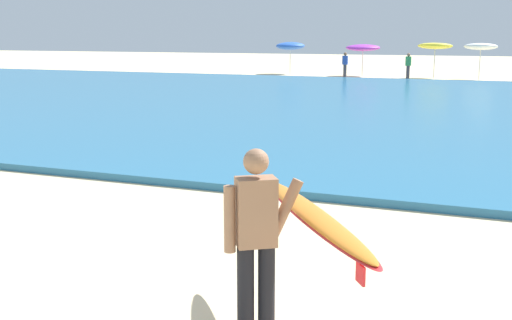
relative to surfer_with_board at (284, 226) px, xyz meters
The scene contains 8 objects.
sea 19.00m from the surfer_with_board, 100.35° to the left, with size 120.00×28.00×0.14m, color teal.
surfer_with_board is the anchor object (origin of this frame).
beach_umbrella_0 38.88m from the surfer_with_board, 108.70° to the left, with size 1.96×1.97×2.16m.
beach_umbrella_1 37.08m from the surfer_with_board, 101.42° to the left, with size 2.19×2.20×2.05m.
beach_umbrella_2 36.02m from the surfer_with_board, 94.42° to the left, with size 2.09×2.11×2.23m.
beach_umbrella_3 35.64m from the surfer_with_board, 90.17° to the left, with size 1.95×1.97×2.22m.
beachgoer_near_row_left 34.51m from the surfer_with_board, 103.10° to the left, with size 0.32×0.20×1.58m.
beachgoer_near_row_mid 33.82m from the surfer_with_board, 96.80° to the left, with size 0.32×0.20×1.58m.
Camera 1 is at (5.16, -4.17, 2.67)m, focal length 44.75 mm.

